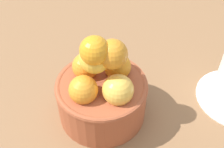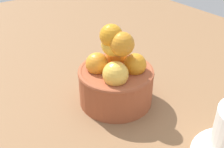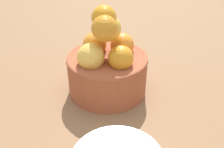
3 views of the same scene
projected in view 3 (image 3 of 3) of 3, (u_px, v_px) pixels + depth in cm
name	position (u px, v px, depth cm)	size (l,w,h in cm)	color
ground_plane	(108.00, 99.00, 50.52)	(152.49, 114.46, 4.17)	brown
terracotta_bowl	(107.00, 64.00, 46.46)	(14.17, 14.17, 15.79)	#9E4C2D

